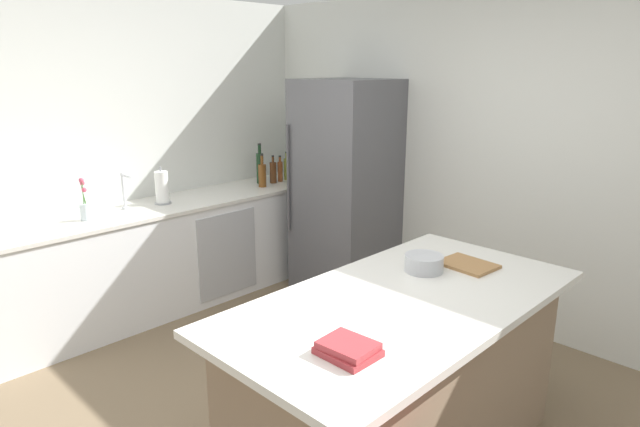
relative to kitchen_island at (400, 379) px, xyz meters
name	(u,v)px	position (x,y,z in m)	size (l,w,h in m)	color
wall_rear	(498,162)	(-0.51, 1.90, 0.83)	(6.00, 0.10, 2.60)	silver
wall_left	(77,159)	(-2.96, -0.35, 0.83)	(0.10, 6.00, 2.60)	silver
counter_run_left	(168,255)	(-2.59, 0.18, -0.02)	(0.67, 3.17, 0.90)	white
kitchen_island	(400,379)	(0.00, 0.00, 0.00)	(1.01, 1.96, 0.92)	#8E755B
refrigerator	(345,189)	(-1.74, 1.49, 0.49)	(0.77, 0.74, 1.91)	#56565B
sink_faucet	(124,191)	(-2.64, -0.13, 0.59)	(0.15, 0.05, 0.30)	silver
flower_vase	(85,208)	(-2.56, -0.49, 0.53)	(0.08, 0.08, 0.32)	silver
paper_towel_roll	(162,188)	(-2.61, 0.18, 0.57)	(0.14, 0.14, 0.31)	gray
gin_bottle	(295,165)	(-2.56, 1.64, 0.58)	(0.07, 0.07, 0.37)	#8CB79E
olive_oil_bottle	(287,169)	(-2.59, 1.56, 0.55)	(0.06, 0.06, 0.28)	olive
vinegar_bottle	(280,171)	(-2.58, 1.46, 0.54)	(0.05, 0.05, 0.26)	#994C23
syrup_bottle	(273,172)	(-2.57, 1.36, 0.54)	(0.07, 0.07, 0.27)	#5B3319
wine_bottle	(260,167)	(-2.65, 1.27, 0.59)	(0.07, 0.07, 0.39)	#19381E
whiskey_bottle	(262,175)	(-2.51, 1.18, 0.55)	(0.07, 0.07, 0.31)	brown
cookbook_stack	(348,349)	(0.17, -0.60, 0.48)	(0.22, 0.19, 0.06)	#A83338
mixing_bowl	(424,263)	(-0.14, 0.37, 0.50)	(0.21, 0.21, 0.09)	#B2B5BA
cutting_board	(467,265)	(0.00, 0.61, 0.46)	(0.31, 0.25, 0.02)	#9E7042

